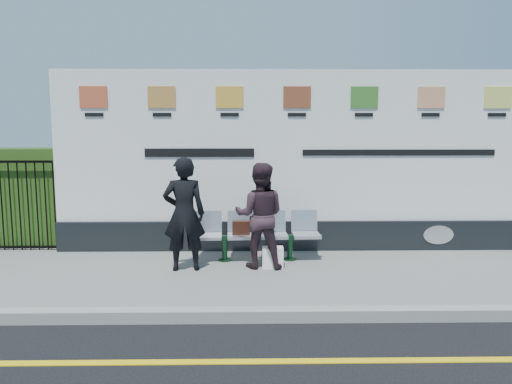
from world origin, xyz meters
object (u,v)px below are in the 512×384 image
at_px(bench, 257,247).
at_px(woman_right, 260,215).
at_px(billboard, 296,173).
at_px(woman_left, 184,214).

bearing_deg(bench, woman_right, -87.78).
distance_m(billboard, woman_left, 2.16).
bearing_deg(bench, woman_left, -157.34).
bearing_deg(woman_right, woman_left, 13.08).
height_order(billboard, bench, billboard).
distance_m(billboard, bench, 1.46).
xyz_separation_m(woman_left, woman_right, (1.10, 0.13, -0.05)).
bearing_deg(billboard, woman_left, -145.10).
xyz_separation_m(billboard, woman_right, (-0.63, -1.07, -0.52)).
relative_size(bench, woman_left, 1.17).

